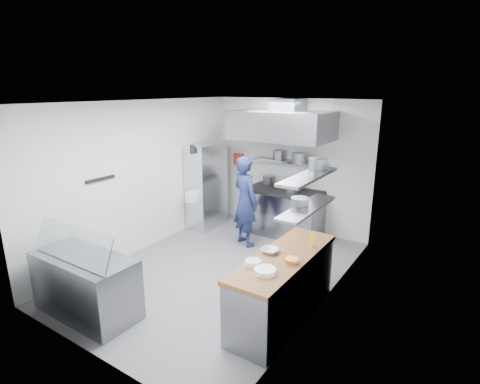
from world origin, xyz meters
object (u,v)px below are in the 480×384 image
Objects in this scene: gas_range at (283,213)px; wire_rack at (207,186)px; display_case at (86,285)px; chef at (245,201)px.

wire_rack reaches higher than gas_range.
wire_rack is at bearing 101.60° from display_case.
display_case is (-0.53, -3.20, -0.46)m from chef.
chef is at bearing -17.37° from wire_rack.
chef is 1.18× the size of display_case.
wire_rack is (-1.26, 0.40, 0.04)m from chef.
gas_range is at bearing 77.71° from display_case.
gas_range is 0.90× the size of chef.
wire_rack is at bearing 5.28° from chef.
chef is (-0.37, -0.90, 0.44)m from gas_range.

